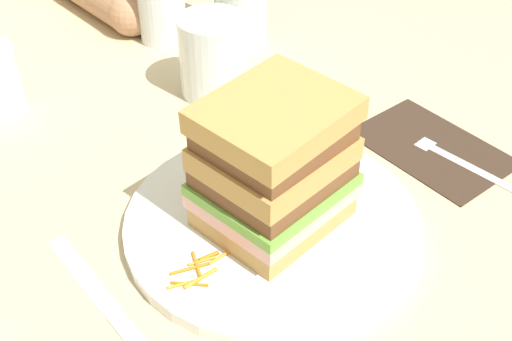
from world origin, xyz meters
TOP-DOWN VIEW (x-y plane):
  - ground_plane at (0.00, 0.00)m, footprint 3.00×3.00m
  - main_plate at (0.00, -0.00)m, footprint 0.27×0.27m
  - sandwich at (0.00, -0.00)m, footprint 0.13×0.12m
  - carrot_shred_0 at (-0.08, -0.00)m, footprint 0.02×0.01m
  - carrot_shred_1 at (-0.07, -0.01)m, footprint 0.02×0.00m
  - carrot_shred_2 at (-0.07, -0.00)m, footprint 0.02×0.01m
  - carrot_shred_3 at (-0.09, 0.00)m, footprint 0.02×0.03m
  - carrot_shred_4 at (-0.10, -0.01)m, footprint 0.03×0.00m
  - carrot_shred_5 at (-0.11, -0.01)m, footprint 0.02×0.03m
  - carrot_shred_6 at (-0.11, -0.01)m, footprint 0.02×0.01m
  - carrot_shred_7 at (-0.10, -0.00)m, footprint 0.03×0.01m
  - carrot_shred_8 at (0.10, 0.01)m, footprint 0.00×0.03m
  - carrot_shred_9 at (0.11, -0.00)m, footprint 0.02×0.02m
  - carrot_shred_10 at (0.09, 0.01)m, footprint 0.02×0.01m
  - carrot_shred_11 at (0.10, 0.02)m, footprint 0.02×0.02m
  - carrot_shred_12 at (0.09, -0.00)m, footprint 0.02×0.01m
  - carrot_shred_13 at (0.09, 0.03)m, footprint 0.02×0.03m
  - carrot_shred_14 at (0.10, 0.01)m, footprint 0.01×0.02m
  - carrot_shred_15 at (0.09, -0.00)m, footprint 0.02×0.03m
  - carrot_shred_16 at (0.11, 0.01)m, footprint 0.03×0.02m
  - carrot_shred_17 at (0.08, 0.00)m, footprint 0.00×0.02m
  - napkin_dark at (0.21, -0.02)m, footprint 0.11×0.16m
  - fork at (0.21, -0.04)m, footprint 0.02×0.17m
  - knife at (-0.16, 0.01)m, footprint 0.03×0.20m
  - juice_glass at (0.11, 0.22)m, footprint 0.08×0.08m
  - empty_tumbler_1 at (0.14, 0.37)m, footprint 0.06×0.06m

SIDE VIEW (x-z plane):
  - ground_plane at x=0.00m, z-range 0.00..0.00m
  - napkin_dark at x=0.21m, z-range 0.00..0.00m
  - knife at x=-0.16m, z-range 0.00..0.00m
  - fork at x=0.21m, z-range 0.00..0.01m
  - main_plate at x=0.00m, z-range 0.00..0.01m
  - carrot_shred_5 at x=-0.11m, z-range 0.01..0.02m
  - carrot_shred_12 at x=0.09m, z-range 0.01..0.02m
  - carrot_shred_0 at x=-0.08m, z-range 0.01..0.02m
  - carrot_shred_14 at x=0.10m, z-range 0.01..0.02m
  - carrot_shred_7 at x=-0.10m, z-range 0.01..0.02m
  - carrot_shred_8 at x=0.10m, z-range 0.01..0.02m
  - carrot_shred_6 at x=-0.11m, z-range 0.01..0.02m
  - carrot_shred_17 at x=0.08m, z-range 0.01..0.02m
  - carrot_shred_1 at x=-0.07m, z-range 0.01..0.02m
  - carrot_shred_16 at x=0.11m, z-range 0.01..0.02m
  - carrot_shred_3 at x=-0.09m, z-range 0.01..0.02m
  - carrot_shred_15 at x=0.09m, z-range 0.01..0.02m
  - carrot_shred_9 at x=0.11m, z-range 0.01..0.02m
  - carrot_shred_13 at x=0.09m, z-range 0.01..0.02m
  - carrot_shred_11 at x=0.10m, z-range 0.01..0.02m
  - carrot_shred_10 at x=0.09m, z-range 0.01..0.02m
  - carrot_shred_4 at x=-0.10m, z-range 0.01..0.02m
  - carrot_shred_2 at x=-0.07m, z-range 0.01..0.02m
  - juice_glass at x=0.11m, z-range 0.00..0.09m
  - empty_tumbler_1 at x=0.14m, z-range 0.00..0.10m
  - sandwich at x=0.00m, z-range 0.01..0.14m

